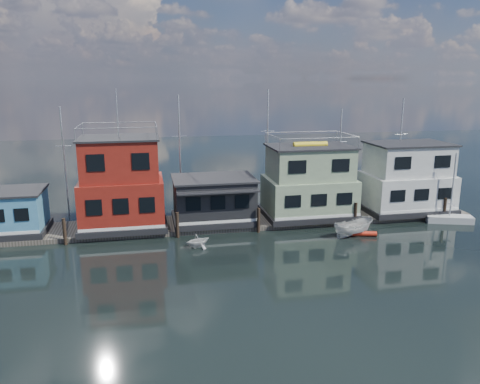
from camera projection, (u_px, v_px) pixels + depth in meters
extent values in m
plane|color=black|center=(247.00, 278.00, 31.43)|extent=(160.00, 160.00, 0.00)
cube|color=#595147|center=(219.00, 223.00, 42.82)|extent=(48.00, 5.00, 0.40)
cube|color=black|center=(8.00, 230.00, 39.29)|extent=(6.40, 4.90, 0.50)
cube|color=teal|center=(5.00, 210.00, 38.88)|extent=(6.00, 4.50, 3.00)
cube|color=black|center=(3.00, 192.00, 38.50)|extent=(6.30, 4.80, 0.16)
cube|color=black|center=(124.00, 223.00, 41.10)|extent=(7.40, 5.90, 0.50)
cube|color=maroon|center=(123.00, 200.00, 40.60)|extent=(7.00, 5.50, 3.74)
cube|color=maroon|center=(120.00, 159.00, 39.75)|extent=(6.30, 4.95, 3.46)
cube|color=black|center=(119.00, 138.00, 39.32)|extent=(6.65, 5.23, 0.16)
cylinder|color=silver|center=(117.00, 113.00, 38.83)|extent=(0.08, 0.08, 4.00)
cube|color=black|center=(214.00, 218.00, 42.62)|extent=(7.40, 5.40, 0.50)
cube|color=black|center=(214.00, 198.00, 42.16)|extent=(7.00, 5.00, 3.40)
cube|color=black|center=(213.00, 178.00, 41.74)|extent=(7.30, 5.30, 0.16)
cube|color=black|center=(218.00, 192.00, 39.21)|extent=(7.00, 1.20, 0.12)
cube|color=black|center=(308.00, 213.00, 44.33)|extent=(8.40, 5.90, 0.50)
cube|color=gray|center=(309.00, 194.00, 43.90)|extent=(8.00, 5.50, 3.12)
cube|color=gray|center=(310.00, 163.00, 43.20)|extent=(7.20, 4.95, 2.88)
cube|color=black|center=(310.00, 147.00, 42.84)|extent=(7.60, 5.23, 0.16)
cylinder|color=yellow|center=(310.00, 145.00, 42.80)|extent=(3.20, 0.56, 0.56)
cube|color=black|center=(404.00, 207.00, 46.23)|extent=(8.40, 5.90, 0.50)
cube|color=silver|center=(406.00, 190.00, 45.81)|extent=(8.00, 5.50, 3.12)
cube|color=silver|center=(408.00, 159.00, 45.10)|extent=(7.20, 4.95, 2.88)
cube|color=black|center=(410.00, 144.00, 44.74)|extent=(7.60, 5.23, 0.16)
cylinder|color=#2D2116|center=(65.00, 232.00, 37.47)|extent=(0.28, 0.28, 2.20)
cylinder|color=#2D2116|center=(177.00, 225.00, 39.18)|extent=(0.28, 0.28, 2.20)
cylinder|color=#2D2116|center=(258.00, 220.00, 40.51)|extent=(0.28, 0.28, 2.20)
cylinder|color=#2D2116|center=(355.00, 214.00, 42.22)|extent=(0.28, 0.28, 2.20)
cylinder|color=#2D2116|center=(445.00, 209.00, 43.93)|extent=(0.28, 0.28, 2.20)
cylinder|color=silver|center=(65.00, 162.00, 44.68)|extent=(0.16, 0.16, 10.50)
cylinder|color=silver|center=(63.00, 146.00, 44.31)|extent=(1.40, 0.06, 0.06)
cylinder|color=silver|center=(180.00, 154.00, 46.66)|extent=(0.16, 0.16, 11.50)
cylinder|color=silver|center=(179.00, 136.00, 46.25)|extent=(1.40, 0.06, 0.06)
cylinder|color=silver|center=(267.00, 149.00, 48.31)|extent=(0.16, 0.16, 12.00)
cylinder|color=silver|center=(268.00, 131.00, 47.89)|extent=(1.40, 0.06, 0.06)
cylinder|color=silver|center=(339.00, 156.00, 50.07)|extent=(0.16, 0.16, 10.00)
cylinder|color=silver|center=(340.00, 142.00, 49.71)|extent=(1.40, 0.06, 0.06)
cylinder|color=silver|center=(400.00, 149.00, 51.28)|extent=(0.16, 0.16, 11.00)
cylinder|color=silver|center=(401.00, 134.00, 50.89)|extent=(1.40, 0.06, 0.06)
imported|color=silver|center=(198.00, 240.00, 37.05)|extent=(2.68, 2.53, 1.12)
cube|color=silver|center=(449.00, 219.00, 43.53)|extent=(4.34, 2.58, 0.64)
cylinder|color=silver|center=(453.00, 185.00, 42.76)|extent=(0.12, 0.12, 5.85)
cube|color=silver|center=(451.00, 204.00, 43.20)|extent=(0.44, 1.23, 0.05)
imported|color=beige|center=(353.00, 228.00, 39.53)|extent=(4.15, 2.38, 1.51)
cylinder|color=red|center=(359.00, 234.00, 39.73)|extent=(2.96, 1.15, 0.43)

